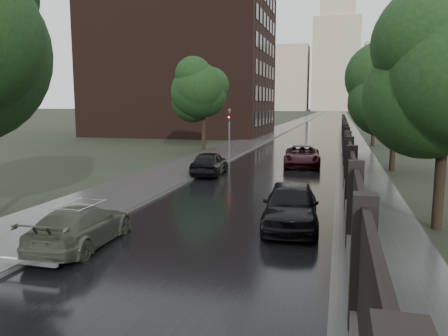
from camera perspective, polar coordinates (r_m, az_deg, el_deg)
ground at (r=10.20m, az=-10.82°, el=-16.96°), size 800.00×800.00×0.00m
road at (r=198.37m, az=13.76°, el=6.81°), size 8.00×420.00×0.02m
sidewalk_left at (r=198.58m, az=12.02°, el=6.89°), size 4.00×420.00×0.16m
verge_right at (r=198.33m, az=15.36°, el=6.76°), size 3.00×420.00×0.08m
fence_right at (r=40.44m, az=15.55°, el=3.29°), size 0.45×75.72×2.70m
tree_left_far at (r=40.16m, az=-2.72°, el=9.59°), size 4.25×4.25×7.39m
tree_right_a at (r=16.65m, az=27.06°, el=9.55°), size 4.08×4.08×7.01m
tree_right_b at (r=30.48m, az=21.54°, el=8.89°), size 4.08×4.08×7.01m
tree_right_c at (r=48.41m, az=19.11°, el=8.58°), size 4.08×4.08×7.01m
traffic_light at (r=34.37m, az=0.70°, el=5.08°), size 0.16×0.32×4.00m
brick_building at (r=64.45m, az=-5.40°, el=13.31°), size 24.00×18.00×20.00m
stalinist_tower at (r=310.18m, az=14.46°, el=14.34°), size 92.00×30.00×159.00m
volga_sedan at (r=14.17m, az=-18.18°, el=-7.23°), size 2.08×4.50×1.27m
hatchback_left at (r=26.90m, az=-1.90°, el=0.64°), size 2.08×4.49×1.49m
car_right_near at (r=15.68m, az=8.71°, el=-4.80°), size 2.26×4.83×1.60m
car_right_far at (r=31.12m, az=10.16°, el=1.53°), size 2.84×5.44×1.46m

